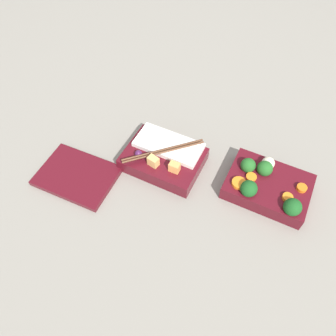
# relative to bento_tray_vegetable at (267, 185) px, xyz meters

# --- Properties ---
(ground_plane) EXTENTS (3.00, 3.00, 0.00)m
(ground_plane) POSITION_rel_bento_tray_vegetable_xyz_m (0.14, 0.01, -0.02)
(ground_plane) COLOR gray
(bento_tray_vegetable) EXTENTS (0.19, 0.14, 0.07)m
(bento_tray_vegetable) POSITION_rel_bento_tray_vegetable_xyz_m (0.00, 0.00, 0.00)
(bento_tray_vegetable) COLOR #510F19
(bento_tray_vegetable) RESTS_ON ground_plane
(bento_tray_rice) EXTENTS (0.19, 0.15, 0.06)m
(bento_tray_rice) POSITION_rel_bento_tray_vegetable_xyz_m (0.25, 0.03, -0.00)
(bento_tray_rice) COLOR #510F19
(bento_tray_rice) RESTS_ON ground_plane
(bento_lid) EXTENTS (0.19, 0.14, 0.01)m
(bento_lid) POSITION_rel_bento_tray_vegetable_xyz_m (0.42, 0.17, -0.02)
(bento_lid) COLOR #510F19
(bento_lid) RESTS_ON ground_plane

